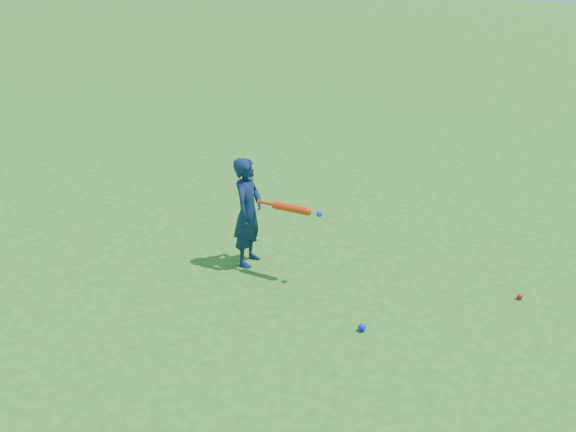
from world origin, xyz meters
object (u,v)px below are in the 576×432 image
at_px(ground_ball_red, 520,297).
at_px(bat_swing, 293,209).
at_px(ground_ball_blue, 362,327).
at_px(child, 248,212).

height_order(ground_ball_red, bat_swing, bat_swing).
relative_size(ground_ball_red, ground_ball_blue, 0.81).
xyz_separation_m(child, bat_swing, (0.57, -0.15, 0.17)).
relative_size(child, bat_swing, 1.64).
distance_m(ground_ball_red, bat_swing, 2.47).
bearing_deg(bat_swing, child, 175.36).
bearing_deg(ground_ball_blue, bat_swing, 139.00).
height_order(child, ground_ball_red, child).
bearing_deg(ground_ball_red, child, -177.79).
bearing_deg(ground_ball_red, ground_ball_blue, -142.15).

